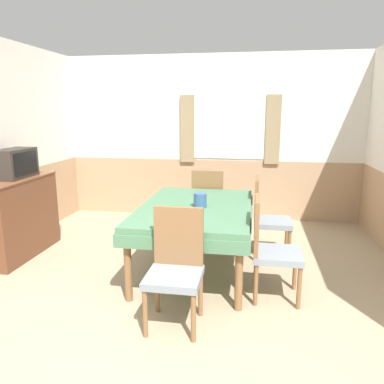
% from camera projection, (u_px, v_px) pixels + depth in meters
% --- Properties ---
extents(ground_plane, '(16.00, 16.00, 0.00)m').
position_uv_depth(ground_plane, '(143.00, 372.00, 2.55)').
color(ground_plane, tan).
extents(wall_back, '(5.10, 0.09, 2.60)m').
position_uv_depth(wall_back, '(212.00, 138.00, 6.01)').
color(wall_back, white).
rests_on(wall_back, ground_plane).
extents(dining_table, '(1.20, 1.82, 0.73)m').
position_uv_depth(dining_table, '(196.00, 215.00, 4.07)').
color(dining_table, '#4C7A56').
rests_on(dining_table, ground_plane).
extents(chair_right_far, '(0.44, 0.44, 0.96)m').
position_uv_depth(chair_right_far, '(266.00, 216.00, 4.48)').
color(chair_right_far, brown).
rests_on(chair_right_far, ground_plane).
extents(chair_head_near, '(0.44, 0.44, 0.96)m').
position_uv_depth(chair_head_near, '(176.00, 265.00, 3.06)').
color(chair_head_near, brown).
rests_on(chair_head_near, ground_plane).
extents(chair_head_window, '(0.44, 0.44, 0.96)m').
position_uv_depth(chair_head_window, '(208.00, 202.00, 5.14)').
color(chair_head_window, brown).
rests_on(chair_head_window, ground_plane).
extents(chair_right_near, '(0.44, 0.44, 0.96)m').
position_uv_depth(chair_right_near, '(270.00, 246.00, 3.48)').
color(chair_right_near, brown).
rests_on(chair_right_near, ground_plane).
extents(sideboard, '(0.46, 1.15, 0.96)m').
position_uv_depth(sideboard, '(17.00, 216.00, 4.52)').
color(sideboard, brown).
rests_on(sideboard, ground_plane).
extents(tv, '(0.29, 0.54, 0.34)m').
position_uv_depth(tv, '(15.00, 163.00, 4.41)').
color(tv, '#2D2823').
rests_on(tv, sideboard).
extents(vase, '(0.14, 0.14, 0.15)m').
position_uv_depth(vase, '(200.00, 200.00, 3.97)').
color(vase, '#335684').
rests_on(vase, dining_table).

